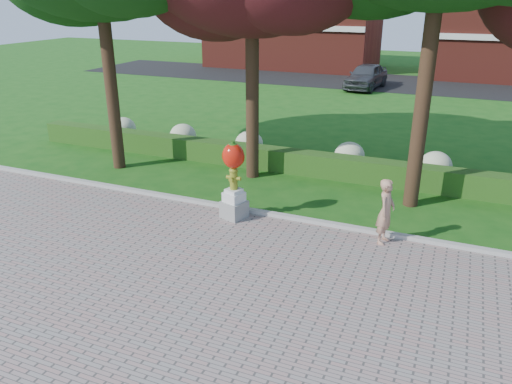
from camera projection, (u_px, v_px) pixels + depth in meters
ground at (231, 266)px, 11.93m from camera, size 100.00×100.00×0.00m
walkway at (131, 375)px, 8.50m from camera, size 40.00×14.00×0.04m
curb at (275, 215)px, 14.47m from camera, size 40.00×0.18×0.15m
lawn_hedge at (315, 164)px, 17.78m from camera, size 24.00×0.70×0.80m
hydrangea_row at (338, 154)px, 18.37m from camera, size 20.10×1.10×0.99m
street at (398, 83)px, 35.90m from camera, size 50.00×8.00×0.02m
building_left at (294, 24)px, 43.32m from camera, size 14.00×8.00×7.00m
hydrant_sculpture at (234, 178)px, 14.00m from camera, size 0.78×0.78×2.28m
woman at (386, 211)px, 12.69m from camera, size 0.51×0.69×1.73m
parked_car at (366, 76)px, 33.65m from camera, size 2.50×5.03×1.65m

